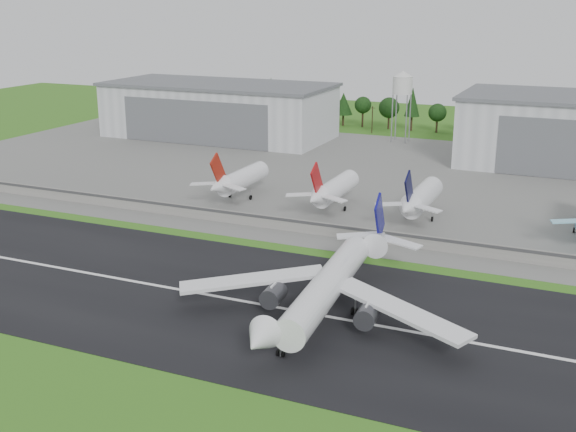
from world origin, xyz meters
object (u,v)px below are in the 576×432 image
at_px(parked_jet_red_a, 238,180).
at_px(parked_jet_navy, 419,199).
at_px(main_airliner, 326,294).
at_px(parked_jet_red_b, 332,190).

bearing_deg(parked_jet_red_a, parked_jet_navy, 0.02).
distance_m(main_airliner, parked_jet_red_a, 85.71).
bearing_deg(main_airliner, parked_jet_red_a, -55.92).
xyz_separation_m(main_airliner, parked_jet_red_a, (-53.45, 66.99, 1.27)).
bearing_deg(parked_jet_red_a, parked_jet_red_b, -0.00).
bearing_deg(parked_jet_red_b, parked_jet_red_a, 180.00).
bearing_deg(main_airliner, parked_jet_red_b, -74.95).
relative_size(parked_jet_red_a, parked_jet_red_b, 1.00).
relative_size(main_airliner, parked_jet_red_a, 1.89).
xyz_separation_m(parked_jet_red_a, parked_jet_red_b, (29.65, -0.00, -0.00)).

